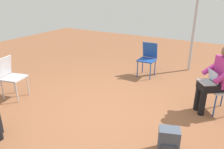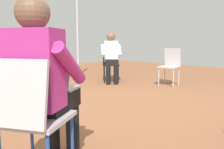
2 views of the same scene
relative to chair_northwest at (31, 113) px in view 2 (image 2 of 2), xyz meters
name	(u,v)px [view 2 (image 2 of 2)]	position (x,y,z in m)	size (l,w,h in m)	color
ground_plane	(110,103)	(1.23, -1.72, -0.50)	(14.00, 14.00, 0.00)	brown
chair_northwest	(31,113)	(0.00, 0.00, 0.00)	(0.57, 0.58, 0.85)	#B7B7BC
chair_east	(39,65)	(3.30, -1.43, 0.00)	(0.51, 0.47, 0.85)	#1E4799
chair_southeast	(111,62)	(2.84, -3.12, 0.00)	(0.58, 0.57, 0.85)	black
chair_south	(170,64)	(1.53, -3.80, 0.00)	(0.48, 0.51, 0.85)	#B7B7BC
person_with_laptop	(44,79)	(0.10, -0.14, 0.20)	(0.63, 0.64, 1.24)	black
person_in_white	(111,55)	(2.71, -3.02, 0.20)	(0.63, 0.63, 1.24)	black
backpack_near_laptop_user	(28,102)	(1.55, -0.54, -0.34)	(0.30, 0.33, 0.36)	#475160
tent_pole_near	(78,35)	(4.26, -3.04, 0.73)	(0.07, 0.07, 2.45)	#B2B2B7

